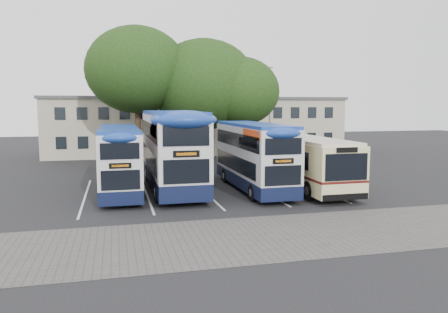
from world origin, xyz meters
TOP-DOWN VIEW (x-y plane):
  - ground at (0.00, 0.00)m, footprint 120.00×120.00m
  - paving_strip at (-2.00, -5.00)m, footprint 40.00×6.00m
  - bay_lines at (-3.75, 5.00)m, footprint 14.12×11.00m
  - depot_building at (0.00, 26.99)m, footprint 32.40×8.40m
  - lamp_post at (6.00, 19.97)m, footprint 0.25×1.05m
  - tree_left at (-6.99, 17.83)m, footprint 8.81×8.81m
  - tree_mid at (-1.10, 17.71)m, footprint 9.52×9.52m
  - tree_right at (1.83, 16.54)m, footprint 7.22×7.22m
  - bus_dd_left at (-8.76, 5.47)m, footprint 2.30×9.50m
  - bus_dd_mid at (-5.55, 6.17)m, footprint 2.85×11.74m
  - bus_dd_right at (-0.65, 4.64)m, footprint 2.41×9.96m
  - bus_single at (2.60, 4.55)m, footprint 2.78×10.93m

SIDE VIEW (x-z plane):
  - ground at x=0.00m, z-range 0.00..0.00m
  - paving_strip at x=-2.00m, z-range 0.00..0.01m
  - bay_lines at x=-3.75m, z-range 0.00..0.01m
  - bus_single at x=2.60m, z-range 0.22..3.48m
  - bus_dd_left at x=-8.76m, z-range 0.20..4.16m
  - bus_dd_right at x=-0.65m, z-range 0.21..4.36m
  - bus_dd_mid at x=-5.55m, z-range 0.25..5.14m
  - depot_building at x=0.00m, z-range 0.05..6.25m
  - lamp_post at x=6.00m, z-range 0.55..9.61m
  - tree_right at x=1.83m, z-range 1.70..11.27m
  - tree_mid at x=-1.10m, z-range 1.53..12.69m
  - tree_left at x=-6.99m, z-range 2.27..14.34m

